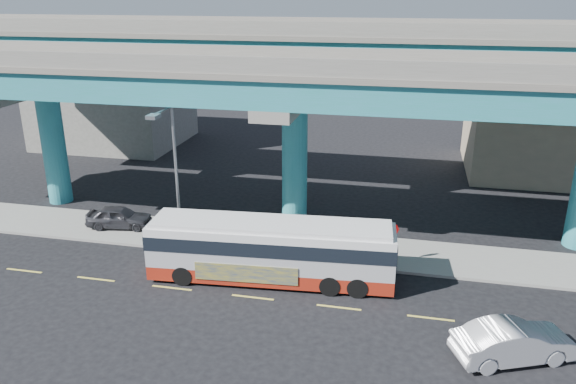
% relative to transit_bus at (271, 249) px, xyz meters
% --- Properties ---
extents(ground, '(120.00, 120.00, 0.00)m').
position_rel_transit_bus_xyz_m(ground, '(-0.43, -1.57, -1.66)').
color(ground, black).
rests_on(ground, ground).
extents(sidewalk, '(70.00, 4.00, 0.15)m').
position_rel_transit_bus_xyz_m(sidewalk, '(-0.43, 3.93, -1.59)').
color(sidewalk, gray).
rests_on(sidewalk, ground).
extents(lane_markings, '(58.00, 0.12, 0.01)m').
position_rel_transit_bus_xyz_m(lane_markings, '(-0.43, -1.87, -1.66)').
color(lane_markings, '#D8C64C').
rests_on(lane_markings, ground).
extents(viaduct, '(52.00, 12.40, 11.70)m').
position_rel_transit_bus_xyz_m(viaduct, '(-0.43, 7.54, 7.48)').
color(viaduct, '#228077').
rests_on(viaduct, ground).
extents(building_beige, '(14.00, 10.23, 7.00)m').
position_rel_transit_bus_xyz_m(building_beige, '(17.57, 21.41, 1.84)').
color(building_beige, tan).
rests_on(building_beige, ground).
extents(building_concrete, '(12.00, 10.00, 9.00)m').
position_rel_transit_bus_xyz_m(building_concrete, '(-20.43, 22.43, 2.84)').
color(building_concrete, gray).
rests_on(building_concrete, ground).
extents(transit_bus, '(11.99, 3.48, 3.03)m').
position_rel_transit_bus_xyz_m(transit_bus, '(0.00, 0.00, 0.00)').
color(transit_bus, maroon).
rests_on(transit_bus, ground).
extents(sedan, '(4.95, 5.80, 1.53)m').
position_rel_transit_bus_xyz_m(sedan, '(10.55, -4.11, -0.90)').
color(sedan, silver).
rests_on(sedan, ground).
extents(parked_car, '(2.71, 4.24, 1.28)m').
position_rel_transit_bus_xyz_m(parked_car, '(-10.24, 3.95, -0.87)').
color(parked_car, '#2F2F34').
rests_on(parked_car, sidewalk).
extents(street_lamp, '(0.50, 2.56, 7.88)m').
position_rel_transit_bus_xyz_m(street_lamp, '(-5.73, 1.87, 3.60)').
color(street_lamp, gray).
rests_on(street_lamp, sidewalk).
extents(stop_sign, '(0.66, 0.23, 2.25)m').
position_rel_transit_bus_xyz_m(stop_sign, '(5.60, 2.61, 0.09)').
color(stop_sign, gray).
rests_on(stop_sign, sidewalk).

